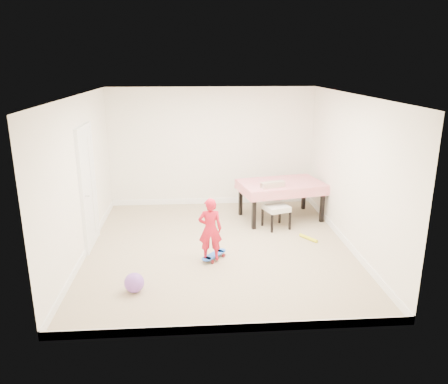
{
  "coord_description": "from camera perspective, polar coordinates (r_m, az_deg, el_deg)",
  "views": [
    {
      "loc": [
        -0.42,
        -6.99,
        3.11
      ],
      "look_at": [
        0.1,
        0.2,
        0.95
      ],
      "focal_mm": 35.0,
      "sensor_mm": 36.0,
      "label": 1
    }
  ],
  "objects": [
    {
      "name": "dining_chair",
      "position": [
        8.45,
        6.87,
        -1.84
      ],
      "size": [
        0.64,
        0.69,
        0.88
      ],
      "primitive_type": null,
      "rotation": [
        0.0,
        0.0,
        0.33
      ],
      "color": "beige",
      "rests_on": "ground"
    },
    {
      "name": "baseboard_back",
      "position": [
        9.97,
        -1.53,
        -1.15
      ],
      "size": [
        4.5,
        0.02,
        0.12
      ],
      "primitive_type": "cube",
      "color": "white",
      "rests_on": "ground"
    },
    {
      "name": "ground",
      "position": [
        7.66,
        -0.64,
        -7.27
      ],
      "size": [
        5.0,
        5.0,
        0.0
      ],
      "primitive_type": "plane",
      "color": "tan",
      "rests_on": "ground"
    },
    {
      "name": "baseboard_front",
      "position": [
        5.45,
        1.06,
        -17.33
      ],
      "size": [
        4.5,
        0.02,
        0.12
      ],
      "primitive_type": "cube",
      "color": "white",
      "rests_on": "ground"
    },
    {
      "name": "wall_back",
      "position": [
        9.65,
        -1.58,
        5.86
      ],
      "size": [
        4.5,
        0.04,
        2.6
      ],
      "primitive_type": "cube",
      "color": "white",
      "rests_on": "ground"
    },
    {
      "name": "balloon",
      "position": [
        6.36,
        -11.65,
        -11.52
      ],
      "size": [
        0.28,
        0.28,
        0.28
      ],
      "primitive_type": "sphere",
      "color": "purple",
      "rests_on": "ground"
    },
    {
      "name": "foam_toy",
      "position": [
        8.12,
        10.96,
        -5.93
      ],
      "size": [
        0.27,
        0.37,
        0.06
      ],
      "primitive_type": "cylinder",
      "rotation": [
        1.57,
        0.0,
        0.59
      ],
      "color": "yellow",
      "rests_on": "ground"
    },
    {
      "name": "wall_right",
      "position": [
        7.69,
        16.16,
        2.4
      ],
      "size": [
        0.04,
        5.0,
        2.6
      ],
      "primitive_type": "cube",
      "color": "white",
      "rests_on": "ground"
    },
    {
      "name": "ceiling",
      "position": [
        7.02,
        -0.71,
        12.35
      ],
      "size": [
        4.5,
        5.0,
        0.04
      ],
      "primitive_type": "cube",
      "color": "white",
      "rests_on": "wall_back"
    },
    {
      "name": "wall_front",
      "position": [
        4.88,
        1.12,
        -5.09
      ],
      "size": [
        4.5,
        0.04,
        2.6
      ],
      "primitive_type": "cube",
      "color": "white",
      "rests_on": "ground"
    },
    {
      "name": "wall_left",
      "position": [
        7.44,
        -18.09,
        1.77
      ],
      "size": [
        0.04,
        5.0,
        2.6
      ],
      "primitive_type": "cube",
      "color": "white",
      "rests_on": "ground"
    },
    {
      "name": "baseboard_right",
      "position": [
        8.08,
        15.52,
        -6.15
      ],
      "size": [
        0.02,
        5.0,
        0.12
      ],
      "primitive_type": "cube",
      "color": "white",
      "rests_on": "ground"
    },
    {
      "name": "baseboard_left",
      "position": [
        7.84,
        -17.35,
        -7.03
      ],
      "size": [
        0.02,
        5.0,
        0.12
      ],
      "primitive_type": "cube",
      "color": "white",
      "rests_on": "ground"
    },
    {
      "name": "skateboard",
      "position": [
        7.23,
        -1.32,
        -8.43
      ],
      "size": [
        0.51,
        0.55,
        0.08
      ],
      "primitive_type": null,
      "rotation": [
        0.0,
        0.0,
        0.87
      ],
      "color": "#163AC2",
      "rests_on": "ground"
    },
    {
      "name": "child",
      "position": [
        6.96,
        -1.82,
        -5.16
      ],
      "size": [
        0.38,
        0.25,
        1.04
      ],
      "primitive_type": "imported",
      "rotation": [
        0.0,
        0.0,
        3.14
      ],
      "color": "red",
      "rests_on": "ground"
    },
    {
      "name": "door",
      "position": [
        7.79,
        -17.35,
        0.38
      ],
      "size": [
        0.11,
        0.94,
        2.11
      ],
      "primitive_type": "cube",
      "color": "white",
      "rests_on": "ground"
    },
    {
      "name": "dining_table",
      "position": [
        8.99,
        7.4,
        -1.1
      ],
      "size": [
        1.81,
        1.34,
        0.77
      ],
      "primitive_type": null,
      "rotation": [
        0.0,
        0.0,
        0.2
      ],
      "color": "#B8090A",
      "rests_on": "ground"
    }
  ]
}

